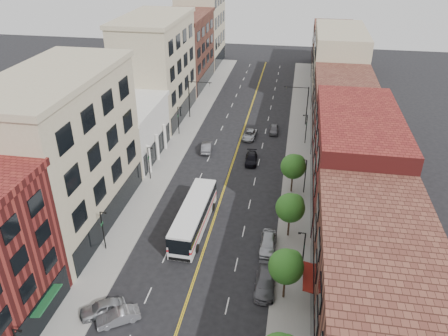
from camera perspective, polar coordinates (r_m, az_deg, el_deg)
The scene contains 33 objects.
ground at distance 43.62m, azimuth -5.53°, elevation -18.71°, with size 220.00×220.00×0.00m, color black.
sidewalk_left at distance 73.29m, azimuth -6.14°, elevation 2.79°, with size 4.00×110.00×0.15m, color gray.
sidewalk_right at distance 70.81m, azimuth 9.65°, elevation 1.55°, with size 4.00×110.00×0.15m, color gray.
bldg_l_tanoffice at distance 53.84m, azimuth -20.11°, elevation 1.58°, with size 10.00×22.00×18.00m, color tan.
bldg_l_white at distance 70.43m, azimuth -12.69°, elevation 4.62°, with size 10.00×14.00×8.00m, color silver.
bldg_l_far_a at distance 83.68m, azimuth -8.80°, elevation 12.53°, with size 10.00×20.00×18.00m, color tan.
bldg_l_far_b at distance 102.56m, azimuth -5.25°, elevation 14.89°, with size 10.00×20.00×15.00m, color brown.
bldg_l_far_c at distance 119.11m, azimuth -3.03°, elevation 18.16°, with size 10.00×16.00×20.00m, color tan.
bldg_r_near at distance 39.90m, azimuth 19.45°, elevation -16.04°, with size 10.00×26.00×10.00m, color brown.
bldg_r_mid at distance 58.86m, azimuth 16.67°, elevation 1.25°, with size 10.00×22.00×12.00m, color maroon.
bldg_r_far_a at distance 78.41m, azimuth 15.28°, elevation 7.62°, with size 10.00×20.00×10.00m, color brown.
bldg_r_far_b at distance 97.76m, azimuth 14.65°, elevation 13.10°, with size 10.00×22.00×14.00m, color tan.
bldg_r_far_c at distance 117.47m, azimuth 14.03°, elevation 14.98°, with size 10.00×18.00×11.00m, color brown.
tree_r_1 at distance 42.67m, azimuth 8.23°, elevation -12.48°, with size 3.40×3.40×5.59m.
tree_r_2 at distance 50.64m, azimuth 8.76°, elevation -5.05°, with size 3.40×3.40×5.59m.
tree_r_3 at distance 59.24m, azimuth 9.13°, elevation 0.30°, with size 3.40×3.40×5.59m.
lamp_l_1 at distance 50.50m, azimuth -15.52°, elevation -7.60°, with size 0.81×0.55×5.05m.
lamp_l_2 at distance 62.95m, azimuth -9.75°, elevation 0.86°, with size 0.81×0.55×5.05m.
lamp_l_3 at distance 76.73m, azimuth -5.96°, elevation 6.41°, with size 0.81×0.55×5.05m.
lamp_r_1 at distance 46.47m, azimuth 10.31°, elevation -10.53°, with size 0.81×0.55×5.05m.
lamp_r_2 at distance 59.76m, azimuth 10.53°, elevation -0.84°, with size 0.81×0.55×5.05m.
lamp_r_3 at distance 74.13m, azimuth 10.67°, elevation 5.22°, with size 0.81×0.55×5.05m.
signal_mast_left at distance 83.18m, azimuth -4.10°, elevation 9.54°, with size 4.49×0.18×7.20m.
signal_mast_right at distance 80.95m, azimuth 10.34°, elevation 8.58°, with size 4.49×0.18×7.20m.
city_bus at distance 52.66m, azimuth -3.97°, elevation -6.19°, with size 3.33×12.89×3.30m.
car_angle_a at distance 44.61m, azimuth -15.57°, elevation -17.21°, with size 1.72×4.28×1.46m, color #999CA0.
car_angle_b at distance 43.62m, azimuth -13.66°, elevation -18.36°, with size 1.40×4.00×1.32m, color #B1B2B9.
car_parked_mid at distance 45.65m, azimuth 5.41°, elevation -14.70°, with size 2.07×5.09×1.48m, color #57575D.
car_parked_far at distance 50.32m, azimuth 5.78°, elevation -9.75°, with size 1.93×4.80×1.63m, color #9DA0A4.
car_lane_behind at distance 71.33m, azimuth -2.28°, elevation 2.77°, with size 1.55×4.45×1.47m, color #525257.
car_lane_a at distance 67.88m, azimuth 3.58°, elevation 1.22°, with size 1.84×4.52×1.31m, color black.
car_lane_b at distance 75.98m, azimuth 3.37°, elevation 4.36°, with size 2.10×4.56×1.27m, color #A4A7AC.
car_lane_c at distance 78.40m, azimuth 6.55°, elevation 5.04°, with size 1.56×3.88×1.32m, color #56565C.
Camera 1 is at (8.93, -28.13, 32.13)m, focal length 35.00 mm.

